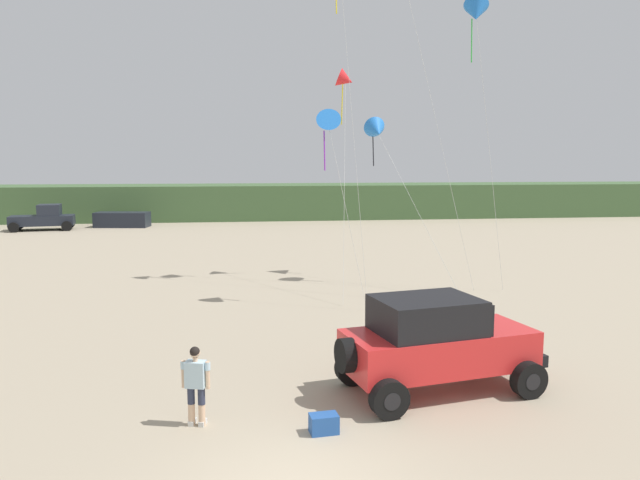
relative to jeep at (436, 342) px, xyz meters
name	(u,v)px	position (x,y,z in m)	size (l,w,h in m)	color
dune_ridge	(281,201)	(-0.84, 43.64, 0.35)	(90.00, 6.71, 3.10)	#426038
jeep	(436,342)	(0.00, 0.00, 0.00)	(5.01, 3.18, 2.26)	red
person_watching	(196,381)	(-5.42, -1.18, -0.26)	(0.61, 0.39, 1.67)	#DBB28E
cooler_box	(324,424)	(-2.89, -1.85, -1.01)	(0.56, 0.36, 0.38)	#23519E
distant_pickup	(44,218)	(-19.58, 35.85, -0.26)	(4.84, 3.02, 1.98)	#1E232D
distant_sedan	(122,220)	(-14.04, 37.36, -0.60)	(4.20, 1.70, 1.20)	#1E232D
kite_red_delta	(377,131)	(1.76, 14.59, 5.52)	(2.85, 6.31, 7.42)	blue
kite_purple_stunt	(345,80)	(0.27, 14.49, 7.74)	(1.56, 6.42, 9.47)	red
kite_white_parafoil	(329,125)	(-1.23, 9.29, 5.47)	(1.74, 2.16, 7.23)	blue
kite_green_box	(476,12)	(5.27, 11.85, 10.22)	(1.72, 2.29, 12.16)	blue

